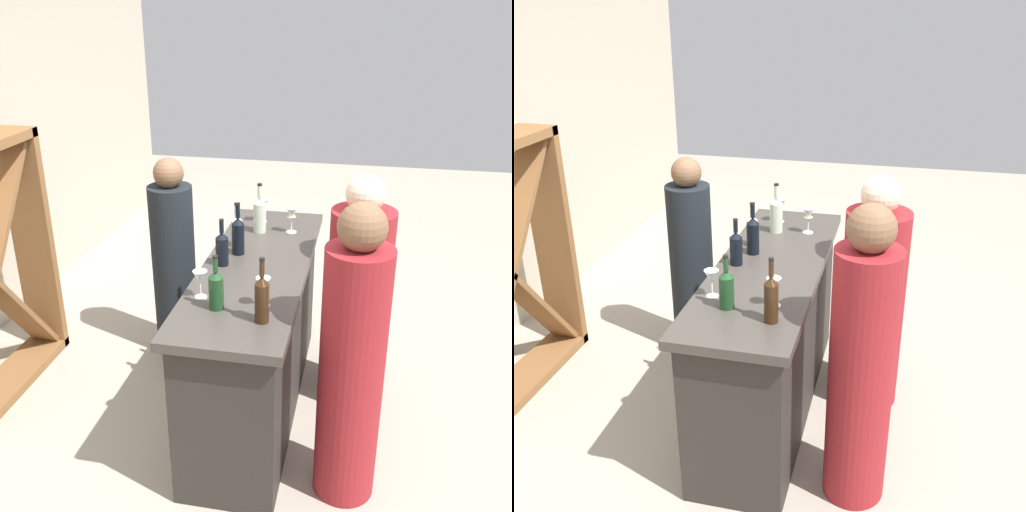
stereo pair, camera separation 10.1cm
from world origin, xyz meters
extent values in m
plane|color=#9E9384|center=(0.00, 0.00, 0.00)|extent=(12.00, 12.00, 0.00)
cube|color=#2A2723|center=(0.00, 0.00, 0.46)|extent=(1.75, 0.51, 0.93)
cube|color=#3D3833|center=(0.00, 0.00, 0.95)|extent=(1.83, 0.59, 0.05)
cube|color=brown|center=(0.40, 1.65, 0.81)|extent=(0.06, 0.28, 1.62)
cube|color=brown|center=(-0.18, 1.65, 0.03)|extent=(1.21, 0.28, 0.06)
cylinder|color=#331E0F|center=(-0.63, -0.15, 1.08)|extent=(0.07, 0.07, 0.19)
cone|color=#331E0F|center=(-0.63, -0.15, 1.19)|extent=(0.07, 0.07, 0.04)
cylinder|color=#331E0F|center=(-0.63, -0.15, 1.25)|extent=(0.02, 0.02, 0.08)
cylinder|color=black|center=(-0.63, -0.15, 1.30)|extent=(0.03, 0.03, 0.01)
cylinder|color=#193D1E|center=(-0.55, 0.09, 1.06)|extent=(0.07, 0.07, 0.17)
cone|color=#193D1E|center=(-0.55, 0.09, 1.16)|extent=(0.07, 0.07, 0.03)
cylinder|color=#193D1E|center=(-0.55, 0.09, 1.21)|extent=(0.03, 0.03, 0.07)
cylinder|color=black|center=(-0.55, 0.09, 1.25)|extent=(0.03, 0.03, 0.01)
cylinder|color=black|center=(-0.05, 0.19, 1.06)|extent=(0.07, 0.07, 0.16)
cone|color=black|center=(-0.05, 0.19, 1.16)|extent=(0.07, 0.07, 0.03)
cylinder|color=black|center=(-0.05, 0.19, 1.21)|extent=(0.03, 0.03, 0.07)
cylinder|color=black|center=(-0.05, 0.19, 1.25)|extent=(0.03, 0.03, 0.01)
cylinder|color=black|center=(0.13, 0.13, 1.07)|extent=(0.08, 0.08, 0.19)
cone|color=black|center=(0.13, 0.13, 1.18)|extent=(0.08, 0.08, 0.04)
cylinder|color=black|center=(0.13, 0.13, 1.24)|extent=(0.03, 0.03, 0.08)
cylinder|color=black|center=(0.13, 0.13, 1.29)|extent=(0.03, 0.03, 0.01)
cylinder|color=#B7C6B2|center=(0.25, 0.17, 1.06)|extent=(0.07, 0.07, 0.16)
cone|color=#B7C6B2|center=(0.25, 0.17, 1.16)|extent=(0.07, 0.07, 0.03)
cylinder|color=#B7C6B2|center=(0.25, 0.17, 1.21)|extent=(0.02, 0.02, 0.07)
cylinder|color=black|center=(0.25, 0.17, 1.25)|extent=(0.03, 0.03, 0.01)
cylinder|color=#B7C6B2|center=(0.50, 0.08, 1.07)|extent=(0.08, 0.08, 0.19)
cone|color=#B7C6B2|center=(0.50, 0.08, 1.19)|extent=(0.08, 0.08, 0.04)
cylinder|color=#B7C6B2|center=(0.50, 0.08, 1.25)|extent=(0.03, 0.03, 0.08)
cylinder|color=black|center=(0.50, 0.08, 1.30)|extent=(0.03, 0.03, 0.01)
cylinder|color=white|center=(-0.48, -0.13, 0.98)|extent=(0.07, 0.07, 0.00)
cylinder|color=white|center=(-0.48, -0.13, 1.02)|extent=(0.01, 0.01, 0.07)
cone|color=white|center=(-0.48, -0.13, 1.09)|extent=(0.07, 0.07, 0.08)
cylinder|color=white|center=(0.53, -0.13, 0.98)|extent=(0.07, 0.07, 0.00)
cylinder|color=white|center=(0.53, -0.13, 1.02)|extent=(0.01, 0.01, 0.08)
cone|color=white|center=(0.53, -0.13, 1.10)|extent=(0.07, 0.07, 0.08)
cone|color=beige|center=(0.53, -0.13, 1.07)|extent=(0.06, 0.06, 0.02)
cylinder|color=white|center=(0.69, 0.09, 0.98)|extent=(0.06, 0.06, 0.00)
cylinder|color=white|center=(0.69, 0.09, 1.02)|extent=(0.01, 0.01, 0.08)
cone|color=white|center=(0.69, 0.09, 1.10)|extent=(0.08, 0.08, 0.08)
cylinder|color=white|center=(-0.45, 0.20, 0.98)|extent=(0.06, 0.06, 0.00)
cylinder|color=white|center=(-0.45, 0.20, 1.01)|extent=(0.01, 0.01, 0.07)
cone|color=white|center=(-0.45, 0.20, 1.09)|extent=(0.07, 0.07, 0.08)
cylinder|color=maroon|center=(0.22, -0.59, 0.63)|extent=(0.41, 0.41, 1.26)
sphere|color=beige|center=(0.22, -0.59, 1.36)|extent=(0.23, 0.23, 0.23)
cylinder|color=maroon|center=(-0.59, -0.58, 0.68)|extent=(0.33, 0.33, 1.37)
sphere|color=brown|center=(-0.59, -0.58, 1.47)|extent=(0.22, 0.22, 0.22)
cylinder|color=black|center=(0.55, 0.69, 0.62)|extent=(0.35, 0.35, 1.23)
sphere|color=brown|center=(0.55, 0.69, 1.32)|extent=(0.20, 0.20, 0.20)
camera|label=1|loc=(-2.99, -0.59, 2.37)|focal=41.19mm
camera|label=2|loc=(-2.97, -0.69, 2.37)|focal=41.19mm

